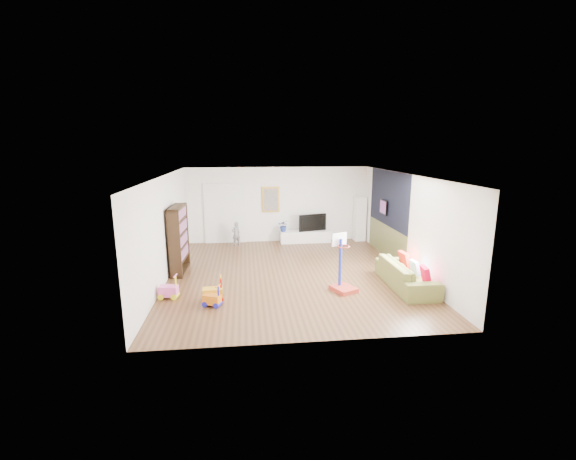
{
  "coord_description": "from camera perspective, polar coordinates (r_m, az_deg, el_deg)",
  "views": [
    {
      "loc": [
        -1.17,
        -9.99,
        3.47
      ],
      "look_at": [
        0.0,
        0.4,
        1.15
      ],
      "focal_mm": 24.0,
      "sensor_mm": 36.0,
      "label": 1
    }
  ],
  "objects": [
    {
      "name": "pillow_left",
      "position": [
        9.56,
        19.72,
        -6.31
      ],
      "size": [
        0.17,
        0.43,
        0.42
      ],
      "primitive_type": "cube",
      "rotation": [
        0.0,
        0.0,
        -0.14
      ],
      "color": "red",
      "rests_on": "sofa"
    },
    {
      "name": "sofa",
      "position": [
        10.05,
        17.11,
        -6.32
      ],
      "size": [
        0.87,
        2.2,
        0.64
      ],
      "primitive_type": "imported",
      "rotation": [
        0.0,
        0.0,
        1.57
      ],
      "color": "olive",
      "rests_on": "ground"
    },
    {
      "name": "media_console",
      "position": [
        14.0,
        2.57,
        -0.96
      ],
      "size": [
        1.83,
        0.49,
        0.42
      ],
      "primitive_type": "cube",
      "rotation": [
        0.0,
        0.0,
        0.02
      ],
      "color": "white",
      "rests_on": "ground"
    },
    {
      "name": "tall_cabinet",
      "position": [
        14.37,
        10.57,
        1.63
      ],
      "size": [
        0.39,
        0.39,
        1.62
      ],
      "primitive_type": "cube",
      "rotation": [
        0.0,
        0.0,
        0.04
      ],
      "color": "white",
      "rests_on": "ground"
    },
    {
      "name": "vase_plant",
      "position": [
        13.78,
        -0.65,
        0.65
      ],
      "size": [
        0.43,
        0.39,
        0.43
      ],
      "primitive_type": "imported",
      "rotation": [
        0.0,
        0.0,
        -0.15
      ],
      "color": "navy",
      "rests_on": "media_console"
    },
    {
      "name": "artwork_right",
      "position": [
        12.52,
        13.96,
        3.32
      ],
      "size": [
        0.04,
        0.56,
        0.46
      ],
      "primitive_type": "cube",
      "color": "#7F3F8C",
      "rests_on": "wall_right"
    },
    {
      "name": "wall_left",
      "position": [
        10.42,
        -17.8,
        0.17
      ],
      "size": [
        0.0,
        7.5,
        2.7
      ],
      "primitive_type": "cube",
      "color": "silver",
      "rests_on": "ground"
    },
    {
      "name": "floor",
      "position": [
        10.64,
        0.24,
        -6.52
      ],
      "size": [
        6.5,
        7.5,
        0.0
      ],
      "primitive_type": "cube",
      "color": "brown",
      "rests_on": "ground"
    },
    {
      "name": "ceiling",
      "position": [
        10.09,
        0.26,
        8.13
      ],
      "size": [
        6.5,
        7.5,
        0.0
      ],
      "primitive_type": "cube",
      "color": "white",
      "rests_on": "ground"
    },
    {
      "name": "olive_wainscot",
      "position": [
        12.57,
        14.3,
        -1.55
      ],
      "size": [
        0.01,
        3.2,
        1.0
      ],
      "primitive_type": "cube",
      "color": "brown",
      "rests_on": "wall_right"
    },
    {
      "name": "child",
      "position": [
        13.59,
        -7.7,
        -0.55
      ],
      "size": [
        0.37,
        0.33,
        0.85
      ],
      "primitive_type": "imported",
      "rotation": [
        0.0,
        0.0,
        3.67
      ],
      "color": "slate",
      "rests_on": "ground"
    },
    {
      "name": "tv",
      "position": [
        13.97,
        3.48,
        1.18
      ],
      "size": [
        1.06,
        0.43,
        0.61
      ],
      "primitive_type": "imported",
      "rotation": [
        0.0,
        0.0,
        0.28
      ],
      "color": "black",
      "rests_on": "media_console"
    },
    {
      "name": "painting_back",
      "position": [
        13.86,
        -2.57,
        4.54
      ],
      "size": [
        0.62,
        0.06,
        0.92
      ],
      "primitive_type": "cube",
      "color": "gold",
      "rests_on": "wall_back"
    },
    {
      "name": "wall_back",
      "position": [
        13.95,
        -1.55,
        3.77
      ],
      "size": [
        6.5,
        0.0,
        2.7
      ],
      "primitive_type": "cube",
      "color": "white",
      "rests_on": "ground"
    },
    {
      "name": "pillow_right",
      "position": [
        10.67,
        16.85,
        -4.17
      ],
      "size": [
        0.15,
        0.41,
        0.4
      ],
      "primitive_type": "cube",
      "rotation": [
        0.0,
        0.0,
        0.12
      ],
      "color": "red",
      "rests_on": "sofa"
    },
    {
      "name": "pillow_center",
      "position": [
        10.05,
        18.3,
        -5.29
      ],
      "size": [
        0.1,
        0.35,
        0.34
      ],
      "primitive_type": "cube",
      "rotation": [
        0.0,
        0.0,
        0.03
      ],
      "color": "white",
      "rests_on": "sofa"
    },
    {
      "name": "ride_on_yellow",
      "position": [
        8.92,
        -11.1,
        -8.58
      ],
      "size": [
        0.46,
        0.3,
        0.59
      ],
      "primitive_type": "cube",
      "rotation": [
        0.0,
        0.0,
        0.07
      ],
      "color": "gold",
      "rests_on": "ground"
    },
    {
      "name": "doorway",
      "position": [
        13.93,
        -9.34,
        2.34
      ],
      "size": [
        1.45,
        0.06,
        2.1
      ],
      "primitive_type": "cube",
      "color": "white",
      "rests_on": "ground"
    },
    {
      "name": "wall_right",
      "position": [
        11.13,
        17.12,
        0.97
      ],
      "size": [
        0.0,
        7.5,
        2.7
      ],
      "primitive_type": "cube",
      "color": "silver",
      "rests_on": "ground"
    },
    {
      "name": "wall_front",
      "position": [
        6.69,
        4.01,
        -5.99
      ],
      "size": [
        6.5,
        0.0,
        2.7
      ],
      "primitive_type": "cube",
      "color": "white",
      "rests_on": "ground"
    },
    {
      "name": "ride_on_orange",
      "position": [
        8.69,
        -11.21,
        -9.5
      ],
      "size": [
        0.43,
        0.35,
        0.5
      ],
      "primitive_type": "cube",
      "rotation": [
        0.0,
        0.0,
        -0.39
      ],
      "color": "orange",
      "rests_on": "ground"
    },
    {
      "name": "bookshelf",
      "position": [
        11.0,
        -15.9,
        -1.35
      ],
      "size": [
        0.37,
        1.28,
        1.85
      ],
      "primitive_type": "cube",
      "rotation": [
        0.0,
        0.0,
        -0.03
      ],
      "color": "black",
      "rests_on": "ground"
    },
    {
      "name": "basketball_hoop",
      "position": [
        9.31,
        8.35,
        -4.88
      ],
      "size": [
        0.69,
        0.74,
        1.42
      ],
      "primitive_type": "cube",
      "rotation": [
        0.0,
        0.0,
        0.43
      ],
      "color": "#B53628",
      "rests_on": "ground"
    },
    {
      "name": "ride_on_pink",
      "position": [
        9.35,
        -17.32,
        -8.04
      ],
      "size": [
        0.45,
        0.31,
        0.56
      ],
      "primitive_type": "cube",
      "rotation": [
        0.0,
        0.0,
        -0.13
      ],
      "color": "#FF61C1",
      "rests_on": "ground"
    },
    {
      "name": "navy_accent",
      "position": [
        12.32,
        14.63,
        4.55
      ],
      "size": [
        0.01,
        3.2,
        1.7
      ],
      "primitive_type": "cube",
      "color": "black",
      "rests_on": "wall_right"
    }
  ]
}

